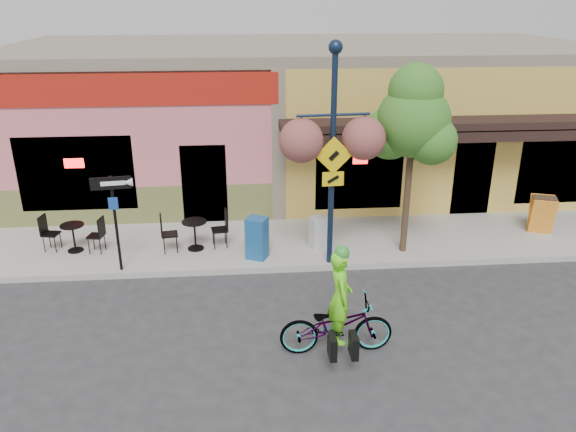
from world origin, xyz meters
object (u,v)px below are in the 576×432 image
object	(u,v)px
building	(300,114)
cyclist_rider	(340,309)
street_tree	(410,161)
bicycle	(336,326)
newspaper_box_blue	(257,238)
newspaper_box_grey	(318,233)
lamp_post	(332,159)
one_way_sign	(116,224)

from	to	relation	value
building	cyclist_rider	bearing A→B (deg)	-91.95
street_tree	building	bearing A→B (deg)	106.36
cyclist_rider	bicycle	bearing A→B (deg)	89.58
newspaper_box_blue	newspaper_box_grey	xyz separation A→B (m)	(1.50, 0.41, -0.09)
newspaper_box_grey	street_tree	world-z (taller)	street_tree
bicycle	newspaper_box_grey	xyz separation A→B (m)	(0.22, 4.05, 0.03)
cyclist_rider	newspaper_box_blue	bearing A→B (deg)	19.70
newspaper_box_blue	cyclist_rider	bearing A→B (deg)	-45.22
lamp_post	street_tree	size ratio (longest dim) A/B	1.11
building	cyclist_rider	world-z (taller)	building
bicycle	cyclist_rider	distance (m)	0.33
building	newspaper_box_grey	size ratio (longest dim) A/B	22.34
building	one_way_sign	size ratio (longest dim) A/B	8.19
cyclist_rider	newspaper_box_grey	size ratio (longest dim) A/B	2.11
building	newspaper_box_grey	world-z (taller)	building
street_tree	bicycle	bearing A→B (deg)	-121.17
building	lamp_post	bearing A→B (deg)	-90.11
one_way_sign	bicycle	bearing A→B (deg)	-43.72
bicycle	building	bearing A→B (deg)	-2.65
lamp_post	newspaper_box_blue	xyz separation A→B (m)	(-1.66, 0.36, -1.99)
street_tree	cyclist_rider	bearing A→B (deg)	-120.60
one_way_sign	newspaper_box_grey	xyz separation A→B (m)	(4.60, 0.79, -0.70)
cyclist_rider	street_tree	world-z (taller)	street_tree
building	cyclist_rider	distance (m)	10.20
one_way_sign	street_tree	world-z (taller)	street_tree
lamp_post	newspaper_box_grey	size ratio (longest dim) A/B	6.12
bicycle	cyclist_rider	world-z (taller)	cyclist_rider
building	street_tree	bearing A→B (deg)	-73.64
bicycle	street_tree	bearing A→B (deg)	-31.58
building	street_tree	world-z (taller)	street_tree
newspaper_box_grey	building	bearing A→B (deg)	67.45
newspaper_box_blue	one_way_sign	bearing A→B (deg)	-148.43
bicycle	newspaper_box_blue	world-z (taller)	newspaper_box_blue
one_way_sign	street_tree	xyz separation A→B (m)	(6.64, 0.48, 1.14)
building	one_way_sign	bearing A→B (deg)	-124.93
lamp_post	one_way_sign	xyz separation A→B (m)	(-4.76, -0.01, -1.38)
bicycle	cyclist_rider	xyz separation A→B (m)	(0.05, 0.00, 0.33)
lamp_post	one_way_sign	bearing A→B (deg)	175.95
bicycle	lamp_post	size ratio (longest dim) A/B	0.40
cyclist_rider	street_tree	bearing A→B (deg)	-31.02
bicycle	street_tree	xyz separation A→B (m)	(2.26, 3.74, 1.88)
bicycle	cyclist_rider	size ratio (longest dim) A/B	1.17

